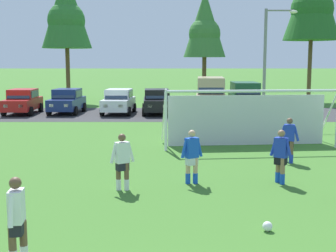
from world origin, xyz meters
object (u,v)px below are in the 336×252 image
at_px(player_midfield_center, 280,157).
at_px(parked_car_slot_center, 156,101).
at_px(player_striker_near, 121,162).
at_px(player_trailing_back, 288,140).
at_px(player_defender_far, 16,221).
at_px(parked_car_slot_far_left, 22,101).
at_px(street_lamp, 267,64).
at_px(parked_car_slot_right, 244,97).
at_px(parked_car_slot_center_right, 210,94).
at_px(player_winger_right, 191,157).
at_px(parked_car_slot_center_left, 118,101).
at_px(soccer_ball, 267,226).
at_px(soccer_goal, 247,116).
at_px(parked_car_slot_left, 66,101).

height_order(player_midfield_center, parked_car_slot_center, parked_car_slot_center).
xyz_separation_m(player_striker_near, player_trailing_back, (5.71, 3.64, 0.00)).
xyz_separation_m(player_defender_far, parked_car_slot_far_left, (-7.40, 24.14, 0.05)).
height_order(player_midfield_center, street_lamp, street_lamp).
bearing_deg(parked_car_slot_right, parked_car_slot_center_right, -173.53).
distance_m(player_winger_right, parked_car_slot_center_left, 18.95).
bearing_deg(street_lamp, player_striker_near, -116.11).
bearing_deg(player_winger_right, player_striker_near, -160.68).
bearing_deg(parked_car_slot_center_right, parked_car_slot_far_left, -177.54).
bearing_deg(parked_car_slot_far_left, player_striker_near, -65.34).
relative_size(soccer_ball, parked_car_slot_right, 0.05).
xyz_separation_m(player_striker_near, parked_car_slot_center_right, (4.32, 19.79, 0.52)).
bearing_deg(parked_car_slot_right, parked_car_slot_center_left, -174.45).
distance_m(player_midfield_center, parked_car_slot_right, 19.44).
bearing_deg(soccer_goal, parked_car_slot_center_left, 119.52).
height_order(player_midfield_center, player_trailing_back, same).
bearing_deg(player_winger_right, parked_car_slot_center_right, 83.14).
bearing_deg(soccer_goal, player_striker_near, -124.38).
distance_m(soccer_ball, player_winger_right, 4.29).
distance_m(player_midfield_center, parked_car_slot_far_left, 22.90).
relative_size(player_midfield_center, player_defender_far, 1.00).
height_order(player_winger_right, parked_car_slot_right, parked_car_slot_right).
xyz_separation_m(soccer_goal, player_midfield_center, (-0.08, -6.25, -0.47)).
xyz_separation_m(player_midfield_center, player_winger_right, (-2.68, -0.04, 0.00)).
bearing_deg(player_trailing_back, player_defender_far, -129.79).
bearing_deg(parked_car_slot_far_left, parked_car_slot_center_left, -0.18).
xyz_separation_m(player_winger_right, street_lamp, (5.22, 14.06, 2.66)).
xyz_separation_m(player_defender_far, parked_car_slot_left, (-4.38, 24.46, 0.05)).
relative_size(parked_car_slot_center, street_lamp, 0.64).
relative_size(player_trailing_back, parked_car_slot_left, 0.38).
xyz_separation_m(parked_car_slot_left, parked_car_slot_center_right, (10.12, 0.25, 0.47)).
xyz_separation_m(soccer_goal, parked_car_slot_left, (-10.59, 12.55, -0.42)).
xyz_separation_m(parked_car_slot_center_right, street_lamp, (2.92, -5.02, 2.14)).
xyz_separation_m(player_midfield_center, parked_car_slot_left, (-10.51, 18.80, 0.05)).
relative_size(player_striker_near, player_defender_far, 1.00).
height_order(soccer_ball, player_defender_far, player_defender_far).
height_order(player_striker_near, player_midfield_center, same).
xyz_separation_m(soccer_goal, player_striker_near, (-4.79, -7.00, -0.47)).
relative_size(player_striker_near, parked_car_slot_center_left, 0.38).
bearing_deg(parked_car_slot_center, player_winger_right, -85.39).
bearing_deg(player_striker_near, player_defender_far, -106.10).
relative_size(soccer_ball, player_defender_far, 0.13).
bearing_deg(soccer_goal, parked_car_slot_center_right, 92.10).
distance_m(soccer_ball, player_defender_far, 5.22).
bearing_deg(parked_car_slot_center_right, street_lamp, -59.80).
height_order(parked_car_slot_center_left, street_lamp, street_lamp).
bearing_deg(parked_car_slot_center_left, player_winger_right, -77.36).
relative_size(player_trailing_back, parked_car_slot_far_left, 0.39).
height_order(player_defender_far, parked_car_slot_far_left, parked_car_slot_far_left).
height_order(parked_car_slot_left, parked_car_slot_center_right, parked_car_slot_center_right).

